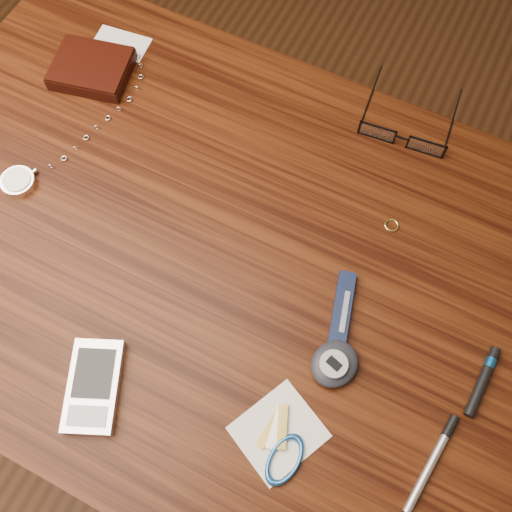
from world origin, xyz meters
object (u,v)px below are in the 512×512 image
at_px(desk, 214,273).
at_px(pedometer, 335,364).
at_px(silver_pen, 435,456).
at_px(pda_phone, 94,386).
at_px(pocket_watch, 23,178).
at_px(notepad_keys, 282,446).
at_px(eyeglasses, 403,136).
at_px(wallet_and_card, 92,68).
at_px(pocket_knife, 342,309).

height_order(desk, pedometer, pedometer).
height_order(pedometer, silver_pen, pedometer).
bearing_deg(pda_phone, pocket_watch, 141.07).
distance_m(desk, notepad_keys, 0.30).
bearing_deg(pocket_watch, pedometer, -5.40).
bearing_deg(desk, silver_pen, -18.25).
bearing_deg(eyeglasses, pedometer, -82.74).
bearing_deg(notepad_keys, pda_phone, -170.36).
xyz_separation_m(desk, eyeglasses, (0.17, 0.28, 0.12)).
relative_size(wallet_and_card, eyeglasses, 1.10).
relative_size(wallet_and_card, pda_phone, 1.25).
bearing_deg(pocket_knife, wallet_and_card, 159.81).
height_order(wallet_and_card, notepad_keys, wallet_and_card).
xyz_separation_m(pda_phone, pedometer, (0.25, 0.16, 0.00)).
relative_size(pedometer, pocket_knife, 0.75).
bearing_deg(pda_phone, pocket_knife, 44.38).
bearing_deg(pedometer, notepad_keys, -98.17).
height_order(desk, pocket_knife, pocket_knife).
distance_m(wallet_and_card, eyeglasses, 0.49).
distance_m(pocket_watch, pda_phone, 0.33).
distance_m(wallet_and_card, pocket_knife, 0.54).
xyz_separation_m(wallet_and_card, pda_phone, (0.27, -0.41, -0.00)).
bearing_deg(pocket_knife, eyeglasses, 95.11).
height_order(pda_phone, notepad_keys, pda_phone).
bearing_deg(eyeglasses, silver_pen, -64.00).
bearing_deg(wallet_and_card, desk, -30.71).
bearing_deg(silver_pen, pda_phone, -164.53).
bearing_deg(silver_pen, notepad_keys, -156.79).
xyz_separation_m(pedometer, notepad_keys, (-0.02, -0.12, -0.01)).
distance_m(wallet_and_card, pda_phone, 0.49).
relative_size(desk, notepad_keys, 8.07).
height_order(wallet_and_card, eyeglasses, eyeglasses).
xyz_separation_m(wallet_and_card, pocket_watch, (0.02, -0.21, -0.01)).
xyz_separation_m(notepad_keys, pocket_knife, (-0.00, 0.19, 0.00)).
height_order(wallet_and_card, silver_pen, wallet_and_card).
relative_size(desk, eyeglasses, 6.78).
distance_m(pda_phone, notepad_keys, 0.24).
distance_m(pda_phone, pocket_knife, 0.33).
height_order(desk, wallet_and_card, wallet_and_card).
bearing_deg(desk, wallet_and_card, 149.29).
distance_m(eyeglasses, notepad_keys, 0.47).
bearing_deg(pda_phone, desk, 81.50).
bearing_deg(pedometer, eyeglasses, 97.26).
xyz_separation_m(pedometer, silver_pen, (0.15, -0.05, -0.01)).
relative_size(pda_phone, silver_pen, 1.02).
xyz_separation_m(pocket_watch, pocket_knife, (0.49, 0.02, -0.00)).
bearing_deg(notepad_keys, pocket_watch, 161.45).
xyz_separation_m(desk, pocket_knife, (0.20, -0.00, 0.11)).
height_order(pocket_watch, pocket_knife, same).
distance_m(pocket_watch, silver_pen, 0.66).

